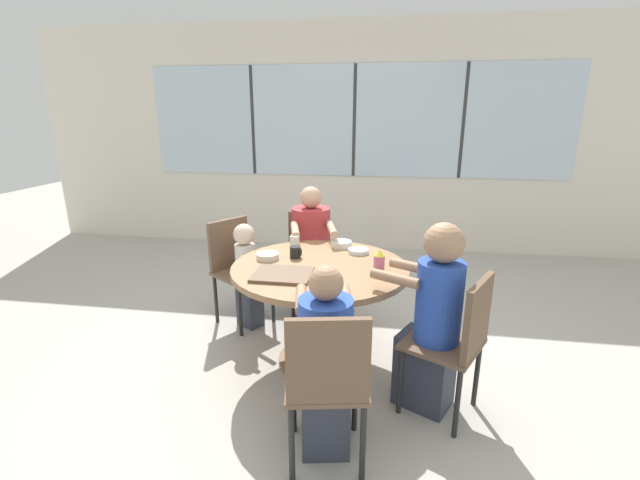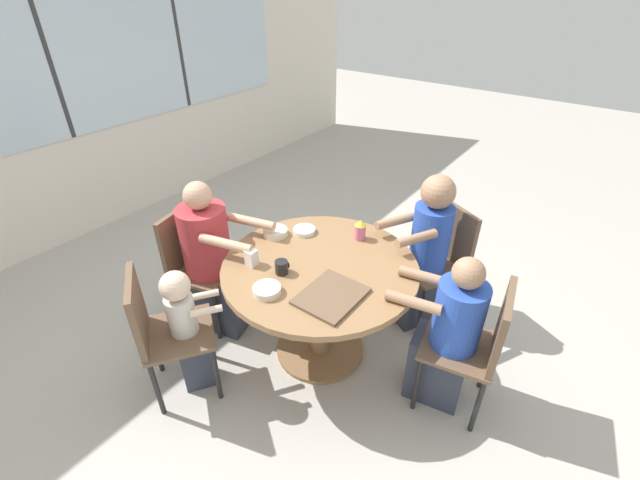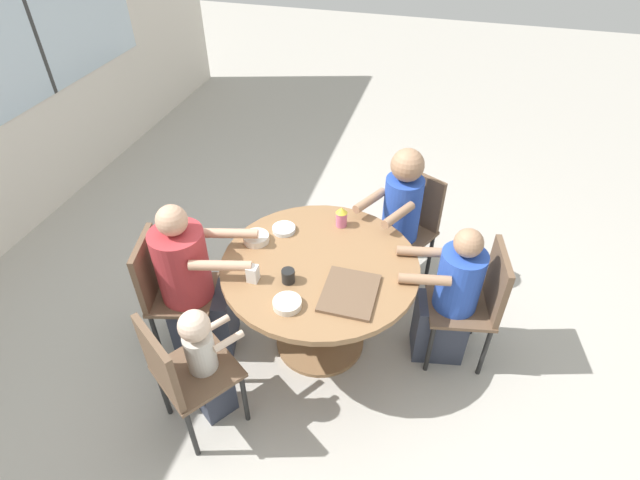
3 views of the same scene
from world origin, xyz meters
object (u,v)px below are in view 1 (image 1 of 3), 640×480
Objects in this scene: person_toddler at (247,276)px; bowl_cereal at (358,251)px; person_man_blue_shirt at (325,367)px; chair_for_man_teal_shirt at (310,251)px; person_woman_green_shirt at (432,324)px; sippy_cup at (379,260)px; chair_for_toddler at (236,262)px; chair_for_woman_green_shirt at (459,336)px; coffee_mug at (296,252)px; milk_carton_small at (295,242)px; bowl_white_shallow at (268,256)px; person_man_teal_shirt at (311,259)px; chair_for_man_blue_shirt at (327,377)px; bowl_fruit at (341,244)px.

person_toddler is 5.85× the size of bowl_cereal.
person_man_blue_shirt is 1.50m from person_toddler.
person_toddler is (-0.44, -0.48, -0.09)m from chair_for_man_teal_shirt.
person_woman_green_shirt is at bearing 111.82° from chair_for_man_teal_shirt.
chair_for_toddler is at bearing 153.95° from sippy_cup.
chair_for_woman_green_shirt is 1.00× the size of chair_for_man_teal_shirt.
milk_carton_small is at bearing 103.89° from coffee_mug.
bowl_white_shallow is (-0.14, -0.25, -0.03)m from milk_carton_small.
bowl_cereal is (0.43, -0.47, 0.24)m from person_man_teal_shirt.
person_woman_green_shirt reaches higher than chair_for_toddler.
person_man_blue_shirt reaches higher than chair_for_man_teal_shirt.
person_woman_green_shirt is (-0.14, 0.07, 0.02)m from chair_for_woman_green_shirt.
chair_for_woman_green_shirt is 1.37m from bowl_white_shallow.
person_man_teal_shirt reaches higher than bowl_cereal.
chair_for_man_blue_shirt is 0.79m from person_woman_green_shirt.
person_man_teal_shirt reaches higher than person_man_blue_shirt.
chair_for_toddler is at bearing 145.44° from coffee_mug.
person_toddler is 0.57m from milk_carton_small.
person_toddler is at bearing 178.57° from bowl_fruit.
chair_for_man_blue_shirt and person_toddler have the same top height.
person_man_blue_shirt is 1.23m from milk_carton_small.
milk_carton_small is at bearing 103.00° from chair_for_toddler.
person_man_blue_shirt is 6.30× the size of bowl_fruit.
chair_for_woman_green_shirt is 10.51× the size of coffee_mug.
person_woman_green_shirt is at bearing 90.00° from chair_for_woman_green_shirt.
bowl_fruit is at bearing 81.87° from person_man_blue_shirt.
person_man_blue_shirt is (0.95, -1.34, -0.06)m from chair_for_toddler.
milk_carton_small is (0.43, -0.13, 0.35)m from person_toddler.
milk_carton_small is at bearing 82.39° from chair_for_woman_green_shirt.
chair_for_woman_green_shirt reaches higher than coffee_mug.
person_man_teal_shirt reaches higher than coffee_mug.
chair_for_man_teal_shirt is 0.65m from person_toddler.
bowl_white_shallow is (0.41, -0.47, 0.23)m from chair_for_toddler.
person_woman_green_shirt reaches higher than chair_for_woman_green_shirt.
milk_carton_small is (-0.96, 0.71, 0.24)m from person_woman_green_shirt.
person_toddler is at bearing 162.86° from milk_carton_small.
bowl_white_shallow is (0.29, -0.39, 0.31)m from person_toddler.
chair_for_man_teal_shirt is 0.69m from chair_for_toddler.
sippy_cup is 0.90× the size of bowl_white_shallow.
chair_for_man_blue_shirt reaches higher than bowl_fruit.
sippy_cup is 0.79m from bowl_white_shallow.
milk_carton_small is 0.66× the size of bowl_white_shallow.
person_man_teal_shirt is 7.14× the size of bowl_white_shallow.
bowl_white_shallow is at bearing 108.08° from chair_for_man_blue_shirt.
coffee_mug is (-0.38, 1.09, 0.25)m from chair_for_man_blue_shirt.
sippy_cup reaches higher than bowl_cereal.
bowl_white_shallow is (-1.11, 0.46, 0.20)m from person_woman_green_shirt.
coffee_mug is 0.59× the size of sippy_cup.
sippy_cup is 0.38m from bowl_cereal.
chair_for_toddler is 0.93m from bowl_fruit.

